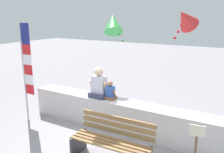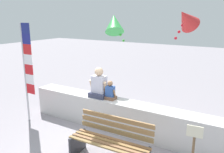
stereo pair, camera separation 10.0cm
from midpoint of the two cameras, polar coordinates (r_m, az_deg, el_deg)
The scene contains 8 objects.
ground_plane at distance 5.44m, azimuth -4.46°, elevation -17.13°, with size 40.00×40.00×0.00m, color gray.
seawall_ledge at distance 6.07m, azimuth 1.33°, elevation -9.39°, with size 5.21×0.52×0.79m, color beige.
park_bench at distance 4.85m, azimuth -0.63°, elevation -15.57°, with size 1.65×0.67×0.88m.
person_adult at distance 6.12m, azimuth -3.62°, elevation -2.22°, with size 0.52×0.38×0.79m.
person_child at distance 5.98m, azimuth -0.94°, elevation -3.77°, with size 0.32×0.23×0.48m.
flag_banner at distance 6.64m, azimuth -20.43°, elevation 2.40°, with size 0.34×0.05×2.67m.
kite_red at distance 6.77m, azimuth 16.79°, elevation 13.22°, with size 0.78×0.91×0.96m.
kite_green at distance 7.55m, azimuth -0.11°, elevation 12.68°, with size 0.95×1.01×0.99m.
Camera 1 is at (2.63, -3.81, 2.83)m, focal length 37.96 mm.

